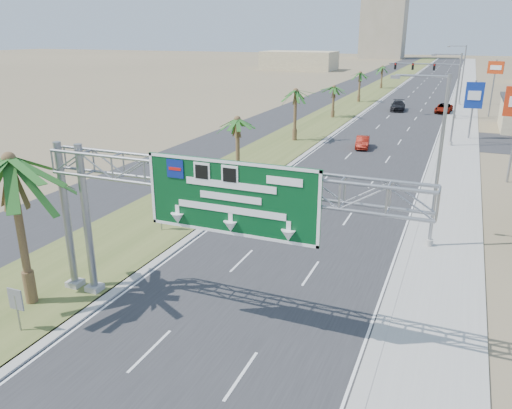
{
  "coord_description": "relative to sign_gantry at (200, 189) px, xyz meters",
  "views": [
    {
      "loc": [
        8.41,
        -7.03,
        12.08
      ],
      "look_at": [
        -0.31,
        14.0,
        4.2
      ],
      "focal_mm": 35.0,
      "sensor_mm": 36.0,
      "label": 1
    }
  ],
  "objects": [
    {
      "name": "palm_row_e",
      "position": [
        -8.44,
        75.07,
        -0.97
      ],
      "size": [
        3.99,
        3.99,
        6.15
      ],
      "color": "brown",
      "rests_on": "ground"
    },
    {
      "name": "streetlight_near",
      "position": [
        8.36,
        12.07,
        -1.36
      ],
      "size": [
        3.27,
        0.44,
        10.0
      ],
      "color": "gray",
      "rests_on": "ground"
    },
    {
      "name": "pole_sign_blue",
      "position": [
        10.4,
        47.08,
        -1.13
      ],
      "size": [
        2.02,
        0.57,
        6.85
      ],
      "color": "gray",
      "rests_on": "ground"
    },
    {
      "name": "streetlight_far",
      "position": [
        8.36,
        78.07,
        -1.36
      ],
      "size": [
        3.27,
        0.44,
        10.0
      ],
      "color": "gray",
      "rests_on": "ground"
    },
    {
      "name": "palm_row_c",
      "position": [
        -8.44,
        38.07,
        -0.39
      ],
      "size": [
        3.99,
        3.99,
        6.75
      ],
      "color": "brown",
      "rests_on": "ground"
    },
    {
      "name": "median_signback_a",
      "position": [
        -6.74,
        -3.93,
        -4.61
      ],
      "size": [
        0.75,
        0.08,
        2.08
      ],
      "color": "gray",
      "rests_on": "ground"
    },
    {
      "name": "car_right_lane",
      "position": [
        6.53,
        67.6,
        -5.35
      ],
      "size": [
        2.69,
        5.21,
        1.41
      ],
      "primitive_type": "imported",
      "rotation": [
        0.0,
        0.0,
        -0.07
      ],
      "color": "gray",
      "rests_on": "ground"
    },
    {
      "name": "median_signback_b",
      "position": [
        -7.44,
        8.07,
        -4.61
      ],
      "size": [
        0.75,
        0.08,
        2.08
      ],
      "color": "gray",
      "rests_on": "ground"
    },
    {
      "name": "sign_gantry",
      "position": [
        0.0,
        0.0,
        0.0
      ],
      "size": [
        16.75,
        1.24,
        7.5
      ],
      "color": "gray",
      "rests_on": "ground"
    },
    {
      "name": "palm_row_f",
      "position": [
        -8.44,
        100.07,
        -1.35
      ],
      "size": [
        3.99,
        3.99,
        5.75
      ],
      "color": "brown",
      "rests_on": "ground"
    },
    {
      "name": "car_mid_lane",
      "position": [
        -0.34,
        37.28,
        -5.41
      ],
      "size": [
        1.89,
        4.08,
        1.3
      ],
      "primitive_type": "imported",
      "rotation": [
        0.0,
        0.0,
        0.14
      ],
      "color": "maroon",
      "rests_on": "ground"
    },
    {
      "name": "palm_row_b",
      "position": [
        -8.44,
        22.07,
        -1.16
      ],
      "size": [
        3.99,
        3.99,
        5.95
      ],
      "color": "brown",
      "rests_on": "ground"
    },
    {
      "name": "sidewalk_right",
      "position": [
        9.56,
        100.07,
        -6.01
      ],
      "size": [
        4.0,
        300.0,
        0.1
      ],
      "primitive_type": "cube",
      "color": "#9E9B93",
      "rests_on": "ground"
    },
    {
      "name": "streetlight_mid",
      "position": [
        8.36,
        42.07,
        -1.36
      ],
      "size": [
        3.27,
        0.44,
        10.0
      ],
      "color": "gray",
      "rests_on": "ground"
    },
    {
      "name": "building_distant_left",
      "position": [
        -43.94,
        150.07,
        -3.06
      ],
      "size": [
        24.0,
        14.0,
        6.0
      ],
      "primitive_type": "cube",
      "color": "tan",
      "rests_on": "ground"
    },
    {
      "name": "median_grass",
      "position": [
        -8.94,
        100.07,
        -6.0
      ],
      "size": [
        7.0,
        300.0,
        0.12
      ],
      "primitive_type": "cube",
      "color": "#4E5A27",
      "rests_on": "ground"
    },
    {
      "name": "car_left_lane",
      "position": [
        -2.17,
        19.09,
        -5.27
      ],
      "size": [
        2.48,
        4.86,
        1.58
      ],
      "primitive_type": "imported",
      "rotation": [
        0.0,
        0.0,
        -0.14
      ],
      "color": "black",
      "rests_on": "ground"
    },
    {
      "name": "palm_row_d",
      "position": [
        -8.44,
        56.07,
        -1.64
      ],
      "size": [
        3.99,
        3.99,
        5.45
      ],
      "color": "brown",
      "rests_on": "ground"
    },
    {
      "name": "palm_near",
      "position": [
        -8.14,
        -1.93,
        0.87
      ],
      "size": [
        5.7,
        5.7,
        8.35
      ],
      "color": "brown",
      "rests_on": "ground"
    },
    {
      "name": "car_far",
      "position": [
        -0.48,
        67.22,
        -5.28
      ],
      "size": [
        2.58,
        5.53,
        1.56
      ],
      "primitive_type": "imported",
      "rotation": [
        0.0,
        0.0,
        0.07
      ],
      "color": "black",
      "rests_on": "ground"
    },
    {
      "name": "tower_distant",
      "position": [
        -30.94,
        240.07,
        11.44
      ],
      "size": [
        20.0,
        16.0,
        35.0
      ],
      "primitive_type": "cube",
      "color": "gray",
      "rests_on": "ground"
    },
    {
      "name": "pole_sign_red_far",
      "position": [
        13.04,
        66.04,
        0.49
      ],
      "size": [
        2.2,
        0.88,
        8.29
      ],
      "color": "gray",
      "rests_on": "ground"
    },
    {
      "name": "signal_mast",
      "position": [
        6.23,
        62.05,
        -1.21
      ],
      "size": [
        10.28,
        0.71,
        8.0
      ],
      "color": "gray",
      "rests_on": "ground"
    },
    {
      "name": "road",
      "position": [
        1.06,
        100.07,
        -6.05
      ],
      "size": [
        12.0,
        300.0,
        0.02
      ],
      "primitive_type": "cube",
      "color": "#28282B",
      "rests_on": "ground"
    },
    {
      "name": "opposing_road",
      "position": [
        -15.94,
        100.07,
        -6.05
      ],
      "size": [
        8.0,
        300.0,
        0.02
      ],
      "primitive_type": "cube",
      "color": "#28282B",
      "rests_on": "ground"
    }
  ]
}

